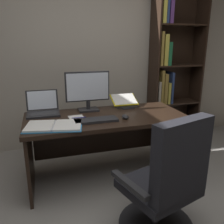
% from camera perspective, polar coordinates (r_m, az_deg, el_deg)
% --- Properties ---
extents(wall_back, '(5.37, 0.12, 2.54)m').
position_cam_1_polar(wall_back, '(3.43, -5.65, 13.28)').
color(wall_back, '#A89E8E').
rests_on(wall_back, ground).
extents(desk, '(1.66, 0.75, 0.72)m').
position_cam_1_polar(desk, '(2.62, -1.84, -4.43)').
color(desk, black).
rests_on(desk, ground).
extents(bookshelf, '(0.76, 0.31, 2.25)m').
position_cam_1_polar(bookshelf, '(3.65, 13.71, 9.04)').
color(bookshelf, black).
rests_on(bookshelf, ground).
extents(office_chair, '(0.69, 0.61, 0.99)m').
position_cam_1_polar(office_chair, '(1.89, 12.84, -17.52)').
color(office_chair, '#232326').
rests_on(office_chair, ground).
extents(monitor, '(0.49, 0.16, 0.44)m').
position_cam_1_polar(monitor, '(2.64, -5.85, 5.01)').
color(monitor, '#232326').
rests_on(monitor, desk).
extents(laptop, '(0.34, 0.29, 0.24)m').
position_cam_1_polar(laptop, '(2.64, -16.25, 0.62)').
color(laptop, '#232326').
rests_on(laptop, desk).
extents(keyboard, '(0.42, 0.15, 0.02)m').
position_cam_1_polar(keyboard, '(2.31, -3.83, -1.96)').
color(keyboard, '#232326').
rests_on(keyboard, desk).
extents(computer_mouse, '(0.06, 0.10, 0.04)m').
position_cam_1_polar(computer_mouse, '(2.39, 3.19, -1.13)').
color(computer_mouse, '#232326').
rests_on(computer_mouse, desk).
extents(reading_stand_with_book, '(0.30, 0.28, 0.13)m').
position_cam_1_polar(reading_stand_with_book, '(2.85, 3.02, 2.71)').
color(reading_stand_with_book, '#232326').
rests_on(reading_stand_with_book, desk).
extents(open_binder, '(0.56, 0.40, 0.02)m').
position_cam_1_polar(open_binder, '(2.22, -13.80, -3.26)').
color(open_binder, '#2D84C6').
rests_on(open_binder, desk).
extents(notepad, '(0.16, 0.22, 0.01)m').
position_cam_1_polar(notepad, '(2.40, -8.39, -1.57)').
color(notepad, silver).
rests_on(notepad, desk).
extents(pen, '(0.14, 0.01, 0.01)m').
position_cam_1_polar(pen, '(2.40, -7.93, -1.32)').
color(pen, navy).
rests_on(pen, notepad).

